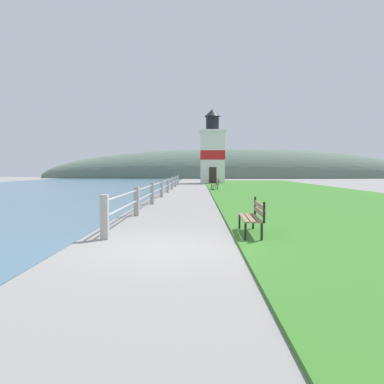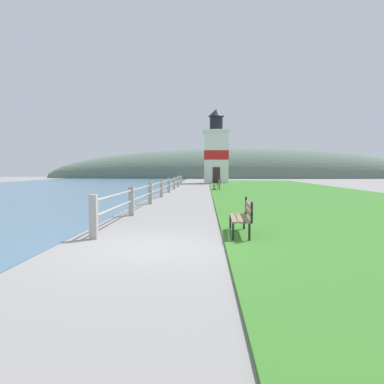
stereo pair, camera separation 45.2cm
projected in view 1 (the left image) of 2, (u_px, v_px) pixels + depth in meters
ground_plane at (164, 248)px, 7.98m from camera, size 160.00×160.00×0.00m
grass_verge at (292, 192)px, 27.43m from camera, size 12.00×58.87×0.06m
seawall_railing at (165, 185)px, 25.11m from camera, size 0.18×32.54×1.08m
park_bench_near at (253, 215)px, 9.36m from camera, size 0.52×1.73×0.94m
park_bench_midway at (216, 184)px, 30.81m from camera, size 0.54×1.73×0.94m
lighthouse at (212, 152)px, 46.70m from camera, size 3.40×3.40×9.21m
distant_hillside at (234, 178)px, 76.96m from camera, size 80.00×16.00×12.00m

